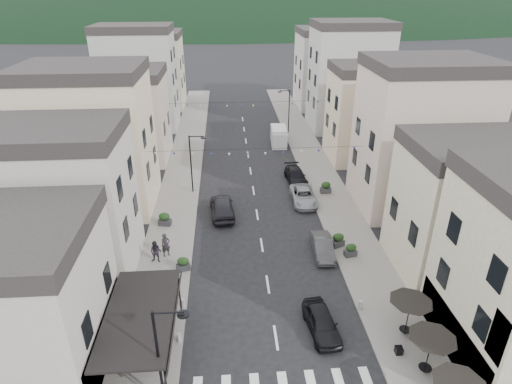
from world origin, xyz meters
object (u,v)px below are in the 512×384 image
parked_car_a (322,322)px  parked_car_b (323,247)px  parked_car_c (303,196)px  pedestrian_b (156,252)px  delivery_van (279,136)px  pedestrian_a (166,245)px  parked_car_e (222,207)px  parked_car_d (296,176)px

parked_car_a → parked_car_b: 8.26m
parked_car_c → pedestrian_b: pedestrian_b is taller
parked_car_b → parked_car_c: (0.00, 8.70, 0.00)m
parked_car_c → delivery_van: size_ratio=0.98×
delivery_van → pedestrian_a: 27.29m
delivery_van → pedestrian_b: bearing=-112.4°
parked_car_a → parked_car_c: (1.80, 16.76, -0.02)m
parked_car_a → pedestrian_a: 13.35m
parked_car_e → pedestrian_b: size_ratio=2.84×
pedestrian_a → parked_car_b: bearing=-28.6°
parked_car_c → parked_car_d: bearing=90.4°
pedestrian_b → parked_car_a: bearing=-23.9°
parked_car_e → parked_car_d: bearing=-144.0°
parked_car_c → parked_car_a: bearing=-95.7°
parked_car_a → pedestrian_b: bearing=138.5°
parked_car_a → pedestrian_a: bearing=134.2°
pedestrian_a → parked_car_c: bearing=8.0°
parked_car_c → pedestrian_a: pedestrian_a is taller
parked_car_d → parked_car_c: bearing=-93.6°
parked_car_b → parked_car_c: bearing=92.9°
pedestrian_b → parked_car_e: bearing=66.5°
parked_car_b → parked_car_c: 8.70m
parked_car_c → pedestrian_b: (-12.69, -8.97, 0.33)m
parked_car_b → parked_car_a: bearing=-99.7°
parked_car_e → delivery_van: bearing=-116.5°
parked_car_a → parked_car_c: size_ratio=0.84×
parked_car_b → delivery_van: size_ratio=0.82×
parked_car_c → pedestrian_a: 14.57m
parked_car_b → parked_car_d: (0.00, 13.41, 0.01)m
parked_car_c → parked_car_e: size_ratio=0.96×
pedestrian_a → pedestrian_b: pedestrian_a is taller
parked_car_e → pedestrian_a: size_ratio=2.63×
parked_car_c → delivery_van: 16.50m
delivery_van → pedestrian_b: size_ratio=2.78×
parked_car_a → parked_car_e: size_ratio=0.81×
parked_car_b → pedestrian_a: 12.06m
pedestrian_a → parked_car_a: bearing=-66.2°
parked_car_d → pedestrian_a: size_ratio=2.44×
parked_car_d → parked_car_e: parked_car_e is taller
parked_car_d → pedestrian_b: pedestrian_b is taller
parked_car_b → parked_car_e: bearing=141.9°
parked_car_d → pedestrian_b: bearing=-136.5°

